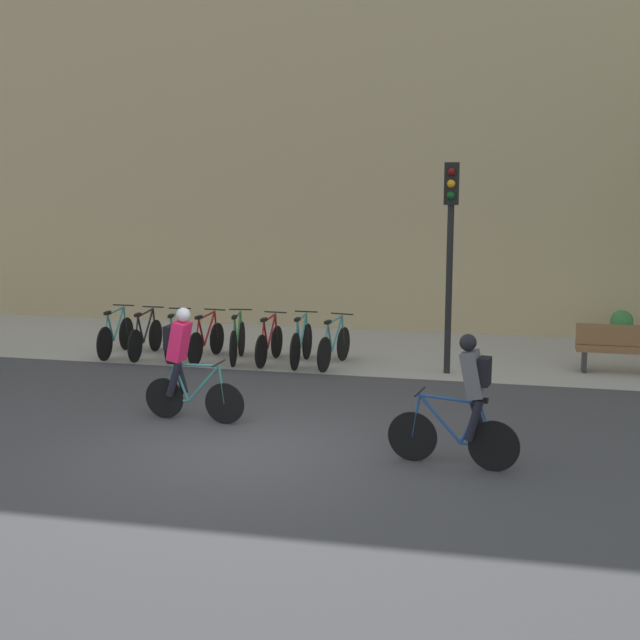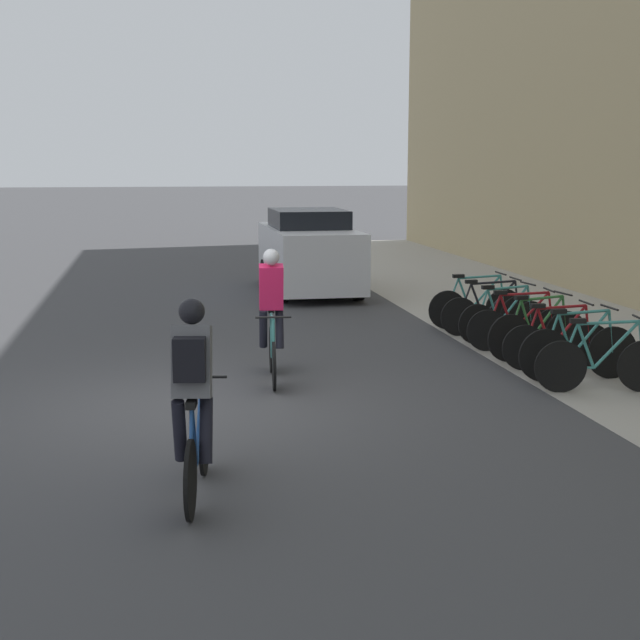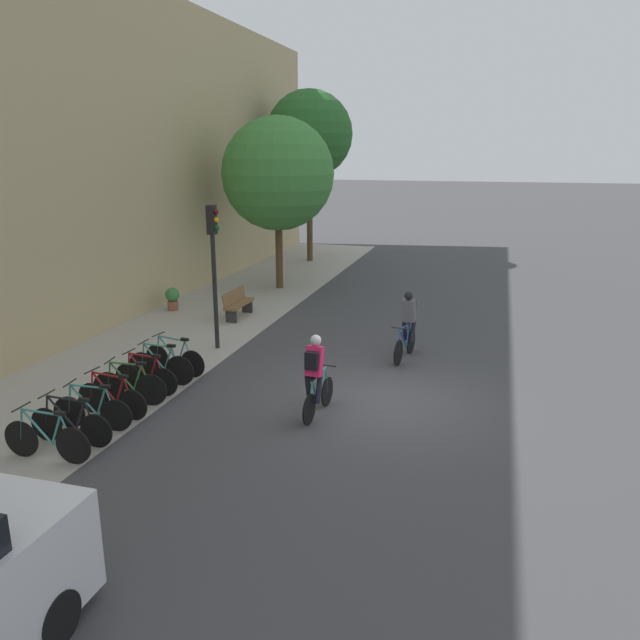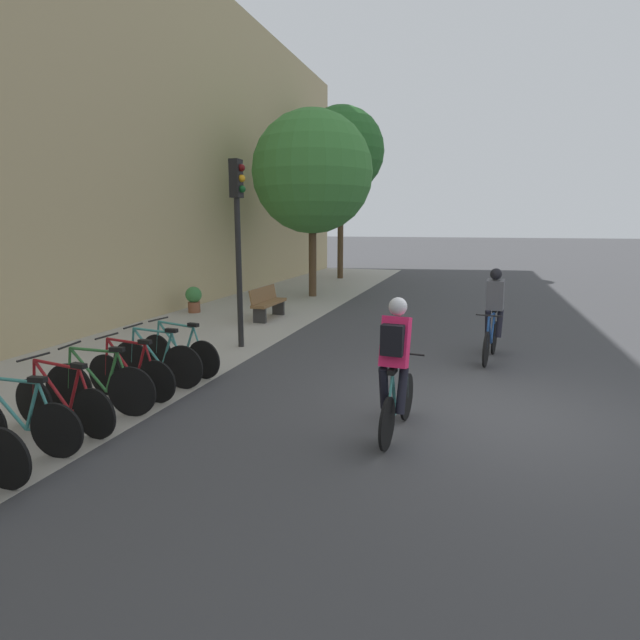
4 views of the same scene
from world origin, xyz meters
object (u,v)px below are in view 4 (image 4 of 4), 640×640
object	(u,v)px
traffic_light_pole	(238,220)
potted_plant	(194,298)
parked_bike_5	(131,374)
parked_bike_6	(157,361)
bench	(268,302)
cyclist_grey	(494,311)
parked_bike_2	(18,422)
parked_bike_4	(100,386)
parked_bike_3	(63,403)
cyclist_pink	(396,364)
parked_bike_7	(180,353)

from	to	relation	value
traffic_light_pole	potted_plant	size ratio (longest dim) A/B	5.00
parked_bike_5	parked_bike_6	distance (m)	0.65
traffic_light_pole	bench	xyz separation A→B (m)	(3.17, 0.76, -2.22)
cyclist_grey	parked_bike_2	xyz separation A→B (m)	(-6.08, 5.23, -0.55)
parked_bike_4	parked_bike_5	distance (m)	0.65
parked_bike_2	parked_bike_5	size ratio (longest dim) A/B	1.01
traffic_light_pole	potted_plant	xyz separation A→B (m)	(3.44, 3.26, -2.25)
parked_bike_3	cyclist_pink	bearing A→B (deg)	-74.99
parked_bike_2	parked_bike_3	world-z (taller)	parked_bike_2
parked_bike_5	parked_bike_7	world-z (taller)	parked_bike_7
parked_bike_5	bench	bearing A→B (deg)	5.57
cyclist_pink	bench	xyz separation A→B (m)	(6.88, 4.66, -0.48)
parked_bike_5	cyclist_grey	bearing A→B (deg)	-51.72
parked_bike_6	bench	xyz separation A→B (m)	(6.00, 0.65, 0.05)
parked_bike_5	traffic_light_pole	bearing A→B (deg)	-1.80
parked_bike_6	potted_plant	size ratio (longest dim) A/B	2.16
parked_bike_4	parked_bike_3	bearing A→B (deg)	-179.83
parked_bike_5	parked_bike_4	bearing A→B (deg)	179.92
cyclist_pink	bench	bearing A→B (deg)	34.10
cyclist_pink	parked_bike_2	bearing A→B (deg)	113.27
parked_bike_2	parked_bike_6	distance (m)	2.60
cyclist_pink	parked_bike_4	xyz separation A→B (m)	(-0.42, 4.01, -0.53)
cyclist_pink	parked_bike_3	distance (m)	4.19
parked_bike_3	traffic_light_pole	distance (m)	5.30
potted_plant	parked_bike_5	bearing A→B (deg)	-155.49
parked_bike_3	traffic_light_pole	world-z (taller)	traffic_light_pole
parked_bike_2	parked_bike_7	size ratio (longest dim) A/B	0.95
cyclist_pink	traffic_light_pole	size ratio (longest dim) A/B	0.45
parked_bike_2	parked_bike_6	world-z (taller)	parked_bike_6
potted_plant	parked_bike_7	bearing A→B (deg)	-150.68
cyclist_pink	bench	size ratio (longest dim) A/B	1.07
traffic_light_pole	bench	bearing A→B (deg)	13.43
parked_bike_6	traffic_light_pole	distance (m)	3.63
parked_bike_2	parked_bike_5	xyz separation A→B (m)	(1.95, 0.00, -0.00)
cyclist_grey	bench	xyz separation A→B (m)	(2.52, 5.88, -0.48)
parked_bike_5	traffic_light_pole	distance (m)	4.17
cyclist_grey	parked_bike_4	size ratio (longest dim) A/B	1.08
parked_bike_4	traffic_light_pole	bearing A→B (deg)	-1.53
potted_plant	cyclist_grey	bearing A→B (deg)	-108.40
cyclist_pink	parked_bike_4	world-z (taller)	cyclist_pink
parked_bike_7	parked_bike_4	bearing A→B (deg)	179.95
cyclist_pink	potted_plant	world-z (taller)	cyclist_pink
parked_bike_3	parked_bike_6	size ratio (longest dim) A/B	1.00
parked_bike_7	parked_bike_3	bearing A→B (deg)	-180.00
parked_bike_4	parked_bike_5	xyz separation A→B (m)	(0.65, -0.00, -0.02)
parked_bike_4	potted_plant	bearing A→B (deg)	22.62
parked_bike_6	parked_bike_7	size ratio (longest dim) A/B	0.99
parked_bike_5	parked_bike_7	xyz separation A→B (m)	(1.30, -0.00, 0.01)
parked_bike_6	bench	size ratio (longest dim) A/B	1.03
cyclist_grey	parked_bike_6	xyz separation A→B (m)	(-3.48, 5.23, -0.53)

